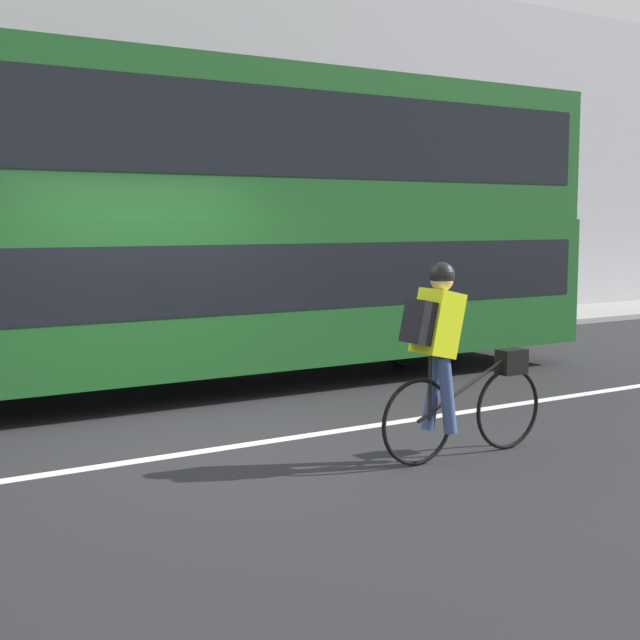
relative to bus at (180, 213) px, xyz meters
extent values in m
plane|color=#232326|center=(-0.93, -2.73, -2.11)|extent=(80.00, 80.00, 0.00)
cube|color=silver|center=(-0.93, -2.86, -2.10)|extent=(50.00, 0.14, 0.01)
cube|color=gray|center=(-0.93, 3.10, -2.06)|extent=(60.00, 2.11, 0.10)
cube|color=#9E9EA3|center=(-0.93, 4.30, 1.17)|extent=(60.00, 0.30, 6.56)
cylinder|color=black|center=(3.36, 0.00, -1.56)|extent=(1.10, 0.30, 1.10)
cube|color=#194C1E|center=(0.00, 0.00, -0.92)|extent=(10.84, 2.56, 1.71)
cube|color=black|center=(0.00, 0.00, -0.72)|extent=(10.40, 2.58, 0.75)
cube|color=#194C1E|center=(0.00, 0.00, 0.80)|extent=(10.84, 2.45, 1.74)
cube|color=black|center=(0.00, 0.00, 0.89)|extent=(10.40, 2.47, 0.97)
torus|color=black|center=(1.28, -4.21, -1.74)|extent=(0.73, 0.04, 0.73)
torus|color=black|center=(0.27, -4.21, -1.74)|extent=(0.73, 0.04, 0.73)
cylinder|color=black|center=(0.77, -4.21, -1.50)|extent=(1.03, 0.03, 0.50)
cylinder|color=black|center=(0.39, -4.21, -1.47)|extent=(0.03, 0.03, 0.54)
cube|color=black|center=(1.31, -4.21, -1.32)|extent=(0.26, 0.16, 0.22)
cube|color=#D8EA19|center=(0.46, -4.21, -0.93)|extent=(0.37, 0.32, 0.58)
cube|color=black|center=(0.26, -4.21, -0.91)|extent=(0.21, 0.26, 0.38)
cylinder|color=#384C7A|center=(0.50, -4.12, -1.52)|extent=(0.22, 0.11, 0.66)
cylinder|color=#384C7A|center=(0.50, -4.30, -1.52)|extent=(0.20, 0.11, 0.66)
sphere|color=tan|center=(0.50, -4.21, -0.57)|extent=(0.19, 0.19, 0.19)
sphere|color=black|center=(0.50, -4.21, -0.53)|extent=(0.21, 0.21, 0.21)
cylinder|color=#59595B|center=(7.69, 3.00, -0.83)|extent=(0.07, 0.07, 2.34)
cube|color=red|center=(7.69, 2.95, 0.11)|extent=(0.36, 0.02, 0.36)
camera|label=1|loc=(-4.25, -9.89, -0.08)|focal=50.00mm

